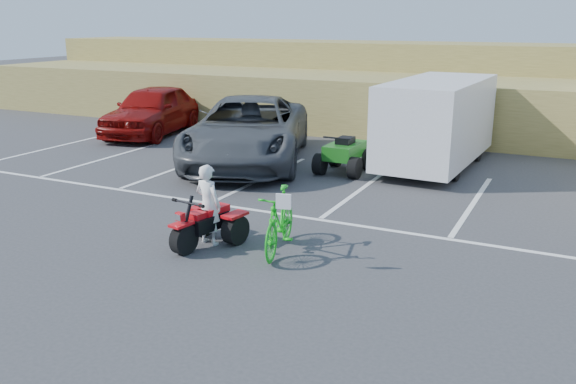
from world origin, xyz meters
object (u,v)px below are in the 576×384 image
at_px(quad_atv_green, 344,172).
at_px(quad_atv_blue, 269,173).
at_px(grey_pickup, 248,130).
at_px(red_car, 152,110).
at_px(red_trike_atv, 204,246).
at_px(cargo_trailer, 437,121).
at_px(rider, 208,205).
at_px(green_dirt_bike, 280,221).

bearing_deg(quad_atv_green, quad_atv_blue, -151.44).
distance_m(grey_pickup, red_car, 5.91).
relative_size(red_trike_atv, quad_atv_blue, 1.08).
bearing_deg(grey_pickup, quad_atv_green, -18.73).
relative_size(grey_pickup, cargo_trailer, 1.27).
height_order(rider, quad_atv_green, rider).
bearing_deg(green_dirt_bike, red_trike_atv, -177.16).
bearing_deg(rider, green_dirt_bike, -160.91).
distance_m(red_car, quad_atv_blue, 7.37).
height_order(red_trike_atv, quad_atv_blue, red_trike_atv).
distance_m(cargo_trailer, quad_atv_green, 2.99).
height_order(red_trike_atv, rider, rider).
distance_m(grey_pickup, quad_atv_blue, 1.72).
relative_size(cargo_trailer, quad_atv_blue, 3.90).
height_order(rider, green_dirt_bike, rider).
distance_m(green_dirt_bike, cargo_trailer, 7.88).
height_order(red_car, cargo_trailer, cargo_trailer).
xyz_separation_m(grey_pickup, quad_atv_green, (2.98, 0.09, -0.94)).
distance_m(red_trike_atv, quad_atv_green, 6.47).
height_order(green_dirt_bike, grey_pickup, grey_pickup).
xyz_separation_m(quad_atv_blue, quad_atv_green, (1.84, 0.96, 0.00)).
bearing_deg(quad_atv_blue, grey_pickup, 125.84).
relative_size(green_dirt_bike, red_car, 0.37).
height_order(red_trike_atv, quad_atv_green, quad_atv_green).
relative_size(green_dirt_bike, quad_atv_green, 1.15).
height_order(red_trike_atv, red_car, red_car).
relative_size(rider, grey_pickup, 0.22).
relative_size(green_dirt_bike, quad_atv_blue, 1.40).
relative_size(red_trike_atv, red_car, 0.28).
distance_m(red_trike_atv, cargo_trailer, 8.61).
relative_size(red_trike_atv, rider, 0.97).
relative_size(red_trike_atv, grey_pickup, 0.22).
relative_size(rider, quad_atv_blue, 1.11).
bearing_deg(rider, cargo_trailer, -96.97).
relative_size(grey_pickup, quad_atv_blue, 4.94).
bearing_deg(quad_atv_green, red_car, 165.05).
distance_m(grey_pickup, quad_atv_green, 3.13).
bearing_deg(quad_atv_green, grey_pickup, -177.29).
distance_m(green_dirt_bike, quad_atv_green, 6.20).
height_order(cargo_trailer, quad_atv_blue, cargo_trailer).
xyz_separation_m(rider, green_dirt_bike, (1.36, 0.23, -0.18)).
bearing_deg(grey_pickup, rider, -87.17).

